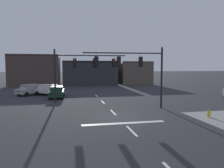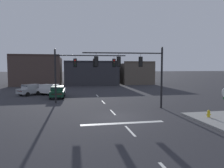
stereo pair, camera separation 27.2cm
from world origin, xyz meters
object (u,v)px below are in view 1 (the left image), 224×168
signal_mast_near_side (136,66)px  fire_hydrant (209,115)px  car_lot_nearside (49,89)px  car_lot_farside (57,92)px  signal_mast_far_side (79,67)px  car_lot_middle (31,89)px

signal_mast_near_side → fire_hydrant: signal_mast_near_side is taller
car_lot_nearside → car_lot_farside: bearing=-67.7°
signal_mast_far_side → car_lot_farside: bearing=120.5°
car_lot_nearside → car_lot_middle: 2.71m
car_lot_nearside → fire_hydrant: 23.05m
car_lot_middle → car_lot_farside: size_ratio=0.98×
car_lot_nearside → fire_hydrant: car_lot_nearside is taller
signal_mast_near_side → signal_mast_far_side: signal_mast_far_side is taller
car_lot_nearside → car_lot_farside: same height
signal_mast_near_side → signal_mast_far_side: 7.14m
signal_mast_near_side → car_lot_nearside: signal_mast_near_side is taller
signal_mast_far_side → fire_hydrant: (10.00, -10.01, -3.97)m
signal_mast_near_side → car_lot_nearside: size_ratio=1.73×
car_lot_farside → fire_hydrant: size_ratio=5.98×
signal_mast_near_side → car_lot_nearside: 16.36m
signal_mast_near_side → car_lot_nearside: bearing=127.1°
signal_mast_far_side → car_lot_farside: 6.57m
fire_hydrant → car_lot_nearside: bearing=128.0°
car_lot_middle → fire_hydrant: (16.84, -18.74, -0.53)m
fire_hydrant → signal_mast_near_side: bearing=130.2°
car_lot_middle → fire_hydrant: size_ratio=5.86×
signal_mast_far_side → car_lot_middle: bearing=128.1°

